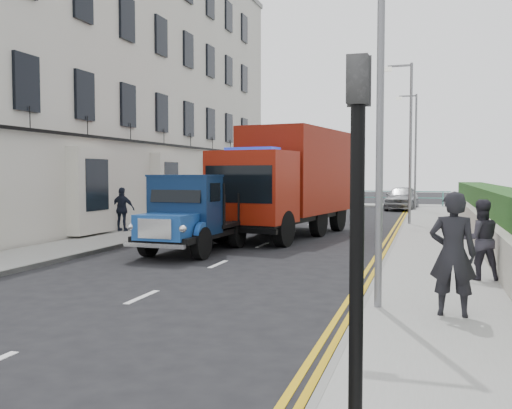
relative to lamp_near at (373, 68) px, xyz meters
name	(u,v)px	position (x,y,z in m)	size (l,w,h in m)	color
ground	(186,278)	(-4.18, 2.00, -4.00)	(120.00, 120.00, 0.00)	black
pavement_west	(158,230)	(-9.38, 11.00, -3.94)	(2.40, 38.00, 0.12)	gray
pavement_east	(435,239)	(1.12, 11.00, -3.94)	(2.60, 38.00, 0.12)	gray
promenade	(353,205)	(-4.18, 31.00, -3.94)	(30.00, 2.50, 0.12)	gray
sea_plane	(385,192)	(-4.18, 62.00, -4.00)	(120.00, 120.00, 0.00)	slate
terrace_west	(113,72)	(-13.65, 15.00, 3.17)	(6.31, 30.20, 14.25)	beige
garden_east	(495,215)	(3.03, 11.00, -3.10)	(1.45, 28.00, 1.75)	#B2AD9E
seafront_railing	(352,198)	(-4.18, 30.20, -3.42)	(13.00, 0.08, 1.11)	#59B2A5
lamp_near	(373,68)	(0.00, 0.00, 0.00)	(1.23, 0.18, 7.00)	slate
lamp_mid	(408,134)	(0.00, 16.00, 0.00)	(1.23, 0.18, 7.00)	slate
lamp_far	(414,145)	(0.00, 26.00, 0.00)	(1.23, 0.18, 7.00)	slate
traffic_signal	(357,207)	(0.42, -5.50, -1.92)	(0.16, 0.20, 3.10)	black
bedford_lorry	(188,218)	(-5.63, 5.41, -2.97)	(2.13, 4.80, 2.22)	black
red_lorry	(289,179)	(-4.02, 10.92, -1.90)	(3.69, 7.82, 3.94)	black
parked_car_front	(199,219)	(-6.78, 9.00, -3.29)	(1.66, 4.13, 1.41)	black
parked_car_mid	(226,213)	(-6.78, 11.84, -3.26)	(1.55, 4.46, 1.47)	#5DA0C7
parked_car_rear	(277,205)	(-6.78, 19.79, -3.36)	(1.80, 4.42, 1.28)	silver
seafront_car_left	(299,199)	(-6.33, 23.03, -3.21)	(2.61, 5.66, 1.57)	black
seafront_car_right	(402,198)	(-0.70, 27.49, -3.24)	(1.79, 4.45, 1.52)	#999A9D
pedestrian_east_near	(453,254)	(1.26, -0.27, -2.92)	(0.70, 0.46, 1.91)	black
pedestrian_east_far	(480,239)	(1.92, 3.06, -3.05)	(0.80, 0.62, 1.65)	#2B2932
pedestrian_west_near	(122,209)	(-10.15, 9.64, -3.05)	(0.97, 0.40, 1.65)	#191F2E
pedestrian_west_far	(219,199)	(-9.34, 17.88, -2.99)	(0.86, 0.56, 1.77)	#463433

